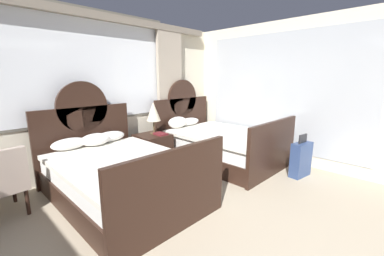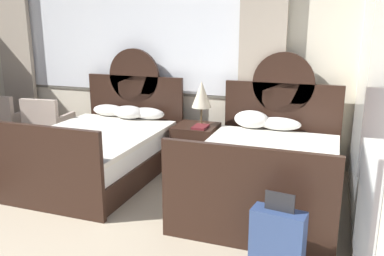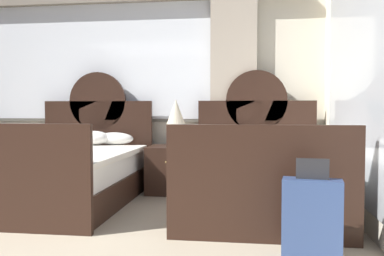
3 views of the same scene
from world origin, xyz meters
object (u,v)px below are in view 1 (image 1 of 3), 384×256
suitcase_on_floor (301,159)px  nightstand_between_beds (153,150)px  bed_near_window (119,174)px  book_on_nightstand (160,134)px  bed_near_mirror (219,144)px  table_lamp_on_nightstand (153,112)px

suitcase_on_floor → nightstand_between_beds: bearing=123.0°
bed_near_window → nightstand_between_beds: (1.10, 0.71, -0.05)m
book_on_nightstand → suitcase_on_floor: size_ratio=0.36×
bed_near_mirror → book_on_nightstand: bearing=148.9°
bed_near_window → nightstand_between_beds: bed_near_window is taller
table_lamp_on_nightstand → book_on_nightstand: table_lamp_on_nightstand is taller
bed_near_window → book_on_nightstand: bearing=26.3°
suitcase_on_floor → table_lamp_on_nightstand: bearing=121.4°
bed_near_mirror → suitcase_on_floor: size_ratio=3.09×
book_on_nightstand → table_lamp_on_nightstand: bearing=103.7°
table_lamp_on_nightstand → bed_near_mirror: bearing=-35.9°
bed_near_mirror → nightstand_between_beds: 1.30m
bed_near_mirror → suitcase_on_floor: bearing=-77.2°
bed_near_mirror → suitcase_on_floor: (0.34, -1.49, -0.05)m
bed_near_mirror → suitcase_on_floor: 1.53m
nightstand_between_beds → book_on_nightstand: bearing=-48.3°
bed_near_window → nightstand_between_beds: size_ratio=3.75×
nightstand_between_beds → table_lamp_on_nightstand: 0.72m
bed_near_window → book_on_nightstand: bed_near_window is taller
bed_near_window → bed_near_mirror: size_ratio=1.00×
nightstand_between_beds → suitcase_on_floor: (1.43, -2.20, -0.00)m
bed_near_mirror → nightstand_between_beds: size_ratio=3.75×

